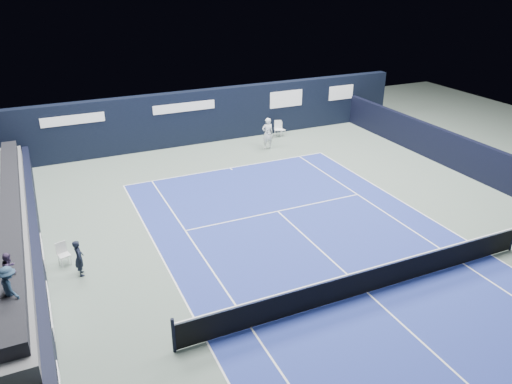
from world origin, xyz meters
TOP-DOWN VIEW (x-y plane):
  - ground at (0.00, 2.00)m, footprint 48.00×48.00m
  - court_surface at (0.00, 0.00)m, footprint 10.97×23.77m
  - enclosure_wall_right at (10.50, 6.00)m, footprint 0.30×22.00m
  - folding_chair_back_a at (4.66, 15.58)m, footprint 0.58×0.59m
  - folding_chair_back_b at (4.86, 15.59)m, footprint 0.44×0.43m
  - line_judge_chair at (-8.71, 5.87)m, footprint 0.47×0.46m
  - line_judge at (-8.24, 4.94)m, footprint 0.32×0.48m
  - court_markings at (0.00, 0.00)m, footprint 11.03×23.83m
  - tennis_net at (0.00, 0.00)m, footprint 12.90×0.10m
  - back_sponsor_wall at (0.01, 16.50)m, footprint 26.00×0.63m
  - side_barrier_left at (-9.50, 5.97)m, footprint 0.33×22.00m
  - tennis_player at (3.09, 13.81)m, footprint 0.69×0.86m

SIDE VIEW (x-z plane):
  - ground at x=0.00m, z-range 0.00..0.00m
  - court_surface at x=0.00m, z-range 0.00..0.01m
  - court_markings at x=0.00m, z-range 0.01..0.01m
  - folding_chair_back_b at x=4.86m, z-range 0.06..0.89m
  - line_judge_chair at x=-8.71m, z-range 0.06..0.91m
  - tennis_net at x=0.00m, z-range -0.04..1.06m
  - side_barrier_left at x=-9.50m, z-range 0.00..1.20m
  - line_judge at x=-8.24m, z-range 0.00..1.31m
  - folding_chair_back_a at x=4.66m, z-range 0.16..1.16m
  - enclosure_wall_right at x=10.50m, z-range 0.00..1.80m
  - tennis_player at x=3.09m, z-range 0.00..1.81m
  - back_sponsor_wall at x=0.01m, z-range 0.00..3.10m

